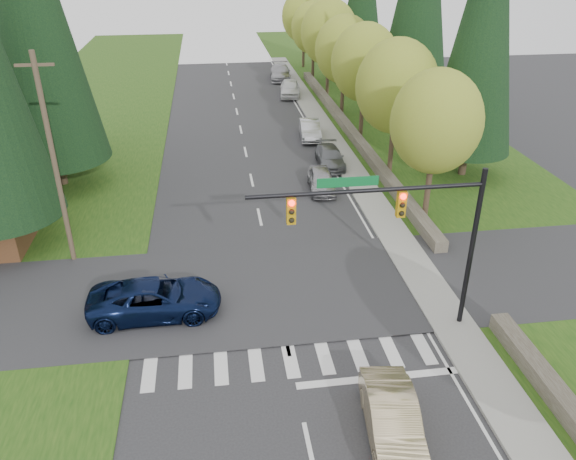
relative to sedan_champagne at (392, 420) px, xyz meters
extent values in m
plane|color=#28282B|center=(-2.64, 0.85, -0.72)|extent=(120.00, 120.00, 0.00)
cube|color=#1C4412|center=(10.36, 20.85, -0.69)|extent=(14.00, 110.00, 0.06)
cube|color=#1C4412|center=(-15.64, 20.85, -0.69)|extent=(14.00, 110.00, 0.06)
cube|color=#28282B|center=(-2.64, 8.85, -0.72)|extent=(120.00, 8.00, 0.10)
cube|color=gray|center=(4.26, 22.85, -0.66)|extent=(1.80, 80.00, 0.13)
cube|color=gray|center=(3.41, 22.85, -0.66)|extent=(0.20, 80.00, 0.13)
cube|color=#4C4438|center=(5.96, 30.85, -0.37)|extent=(0.70, 40.00, 0.70)
cylinder|color=black|center=(4.56, 5.35, 2.68)|extent=(0.20, 0.20, 6.80)
cylinder|color=black|center=(0.26, 5.35, 5.48)|extent=(8.60, 0.16, 0.16)
cube|color=#0C662D|center=(-0.44, 5.40, 5.83)|extent=(2.20, 0.04, 0.35)
cube|color=#BF8C0C|center=(1.56, 5.35, 4.88)|extent=(0.32, 0.24, 1.00)
sphere|color=#FF0C05|center=(1.56, 5.21, 5.23)|extent=(0.22, 0.22, 0.22)
cube|color=#BF8C0C|center=(-2.44, 5.35, 4.88)|extent=(0.32, 0.24, 1.00)
sphere|color=#FF0C05|center=(-2.44, 5.21, 5.23)|extent=(0.22, 0.22, 0.22)
cylinder|color=#473828|center=(-12.14, 12.85, 4.28)|extent=(0.24, 0.24, 10.00)
cube|color=#473828|center=(-12.14, 12.85, 8.68)|extent=(1.60, 0.10, 0.12)
cylinder|color=#38281C|center=(6.56, 14.85, 1.66)|extent=(0.32, 0.32, 4.76)
ellipsoid|color=olive|center=(6.56, 14.85, 4.89)|extent=(4.80, 4.80, 5.52)
cylinder|color=#38281C|center=(6.66, 21.85, 1.74)|extent=(0.32, 0.32, 4.93)
ellipsoid|color=olive|center=(6.66, 21.85, 5.09)|extent=(5.20, 5.20, 5.98)
cylinder|color=#38281C|center=(6.46, 28.85, 1.80)|extent=(0.32, 0.32, 5.04)
ellipsoid|color=olive|center=(6.46, 28.85, 5.22)|extent=(5.00, 5.00, 5.75)
cylinder|color=#38281C|center=(6.56, 35.85, 1.69)|extent=(0.32, 0.32, 4.82)
ellipsoid|color=olive|center=(6.56, 35.85, 4.95)|extent=(5.00, 5.00, 5.75)
cylinder|color=#38281C|center=(6.66, 42.85, 1.85)|extent=(0.32, 0.32, 5.15)
ellipsoid|color=olive|center=(6.66, 42.85, 5.35)|extent=(5.40, 5.40, 6.21)
cylinder|color=#38281C|center=(6.46, 49.85, 1.63)|extent=(0.32, 0.32, 4.70)
ellipsoid|color=olive|center=(6.46, 49.85, 4.82)|extent=(4.80, 4.80, 5.52)
cylinder|color=#38281C|center=(6.56, 56.85, 1.77)|extent=(0.32, 0.32, 4.98)
ellipsoid|color=olive|center=(6.56, 56.85, 5.15)|extent=(5.20, 5.20, 5.98)
cylinder|color=#38281C|center=(-15.64, 14.85, 0.28)|extent=(0.50, 0.50, 2.00)
cylinder|color=#38281C|center=(-14.64, 22.85, 0.28)|extent=(0.50, 0.50, 2.00)
cylinder|color=#38281C|center=(-16.64, 28.85, 0.28)|extent=(0.50, 0.50, 2.00)
cone|color=black|center=(-16.64, 28.85, 9.58)|extent=(5.78, 5.78, 17.00)
cylinder|color=#38281C|center=(11.36, 20.85, 0.28)|extent=(0.50, 0.50, 2.00)
cone|color=black|center=(11.36, 20.85, 9.08)|extent=(5.44, 5.44, 16.00)
cylinder|color=#38281C|center=(12.36, 34.85, 0.28)|extent=(0.50, 0.50, 2.00)
cylinder|color=#38281C|center=(11.36, 48.85, 0.28)|extent=(0.50, 0.50, 2.00)
imported|color=tan|center=(0.00, 0.00, 0.00)|extent=(2.00, 4.53, 1.44)
imported|color=#0B1638|center=(-7.80, 7.76, 0.04)|extent=(5.47, 2.55, 1.52)
imported|color=#9E9DA2|center=(1.56, 19.64, -0.06)|extent=(1.87, 4.02, 1.33)
imported|color=slate|center=(2.96, 23.71, -0.10)|extent=(1.98, 4.39, 1.25)
imported|color=silver|center=(2.63, 29.85, -0.01)|extent=(1.85, 4.40, 1.42)
imported|color=white|center=(2.96, 43.17, 0.08)|extent=(2.53, 4.95, 1.61)
imported|color=#9F9FA3|center=(2.96, 50.71, 0.06)|extent=(2.66, 5.55, 1.56)
camera|label=1|loc=(-5.01, -12.19, 13.37)|focal=35.00mm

